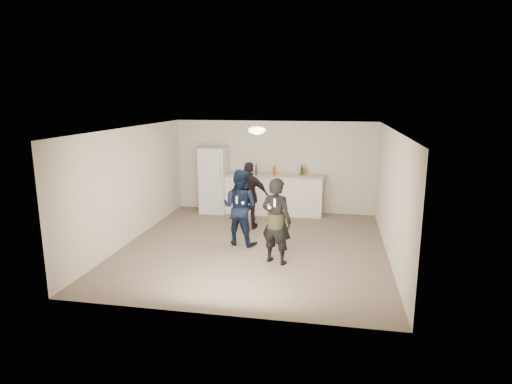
% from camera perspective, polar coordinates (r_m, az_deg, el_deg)
% --- Properties ---
extents(floor, '(6.00, 6.00, 0.00)m').
position_cam_1_polar(floor, '(9.24, -0.23, -7.25)').
color(floor, '#6B5B4C').
rests_on(floor, ground).
extents(ceiling, '(6.00, 6.00, 0.00)m').
position_cam_1_polar(ceiling, '(8.71, -0.24, 8.41)').
color(ceiling, silver).
rests_on(ceiling, wall_back).
extents(wall_back, '(6.00, 0.00, 6.00)m').
position_cam_1_polar(wall_back, '(11.80, 2.47, 3.38)').
color(wall_back, beige).
rests_on(wall_back, floor).
extents(wall_front, '(6.00, 0.00, 6.00)m').
position_cam_1_polar(wall_front, '(6.07, -5.51, -5.54)').
color(wall_front, beige).
rests_on(wall_front, floor).
extents(wall_left, '(0.00, 6.00, 6.00)m').
position_cam_1_polar(wall_left, '(9.77, -16.29, 0.96)').
color(wall_left, beige).
rests_on(wall_left, floor).
extents(wall_right, '(0.00, 6.00, 6.00)m').
position_cam_1_polar(wall_right, '(8.82, 17.61, -0.35)').
color(wall_right, beige).
rests_on(wall_right, floor).
extents(counter, '(2.60, 0.56, 1.05)m').
position_cam_1_polar(counter, '(11.61, 2.40, -0.41)').
color(counter, white).
rests_on(counter, floor).
extents(counter_top, '(2.68, 0.64, 0.04)m').
position_cam_1_polar(counter_top, '(11.51, 2.42, 2.23)').
color(counter_top, beige).
rests_on(counter_top, counter).
extents(fridge, '(0.70, 0.70, 1.80)m').
position_cam_1_polar(fridge, '(11.81, -5.61, 1.61)').
color(fridge, silver).
rests_on(fridge, floor).
extents(fridge_handle, '(0.02, 0.02, 0.60)m').
position_cam_1_polar(fridge_handle, '(11.31, -4.80, 3.21)').
color(fridge_handle, silver).
rests_on(fridge_handle, fridge).
extents(ceiling_dome, '(0.36, 0.36, 0.16)m').
position_cam_1_polar(ceiling_dome, '(9.01, 0.12, 8.23)').
color(ceiling_dome, white).
rests_on(ceiling_dome, ceiling).
extents(shaker, '(0.08, 0.08, 0.17)m').
position_cam_1_polar(shaker, '(11.61, -0.95, 2.86)').
color(shaker, '#B4B5B9').
rests_on(shaker, counter_top).
extents(man, '(0.93, 0.80, 1.64)m').
position_cam_1_polar(man, '(9.17, -2.16, -2.03)').
color(man, '#0F2140').
rests_on(man, floor).
extents(woman, '(0.71, 0.58, 1.67)m').
position_cam_1_polar(woman, '(8.12, 2.73, -3.87)').
color(woman, black).
rests_on(woman, floor).
extents(camo_shorts, '(0.34, 0.34, 0.28)m').
position_cam_1_polar(camo_shorts, '(8.11, 2.74, -3.77)').
color(camo_shorts, '#363C1B').
rests_on(camo_shorts, woman).
extents(spectator, '(0.99, 0.49, 1.63)m').
position_cam_1_polar(spectator, '(10.24, -0.88, -0.51)').
color(spectator, black).
rests_on(spectator, floor).
extents(remote_man, '(0.04, 0.04, 0.15)m').
position_cam_1_polar(remote_man, '(8.85, -2.57, -1.05)').
color(remote_man, white).
rests_on(remote_man, man).
extents(nunchuk_man, '(0.07, 0.07, 0.07)m').
position_cam_1_polar(nunchuk_man, '(8.87, -1.76, -1.48)').
color(nunchuk_man, white).
rests_on(nunchuk_man, man).
extents(remote_woman, '(0.04, 0.04, 0.15)m').
position_cam_1_polar(remote_woman, '(7.77, 2.52, -1.45)').
color(remote_woman, white).
rests_on(remote_woman, woman).
extents(nunchuk_woman, '(0.07, 0.07, 0.07)m').
position_cam_1_polar(nunchuk_woman, '(7.84, 1.82, -2.08)').
color(nunchuk_woman, white).
rests_on(nunchuk_woman, woman).
extents(bottle_cluster, '(1.34, 0.35, 0.26)m').
position_cam_1_polar(bottle_cluster, '(11.43, 4.11, 2.78)').
color(bottle_cluster, '#13431A').
rests_on(bottle_cluster, counter_top).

